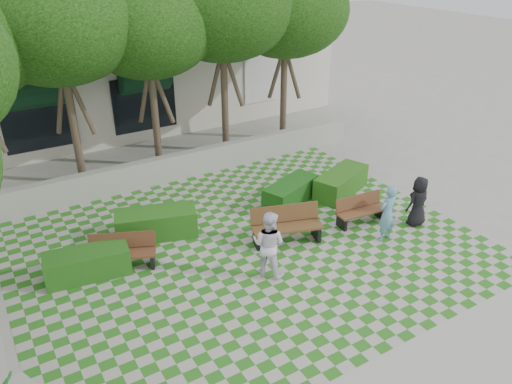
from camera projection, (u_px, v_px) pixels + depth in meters
ground at (270, 268)px, 12.78m from camera, size 90.00×90.00×0.00m
lawn at (250, 249)px, 13.54m from camera, size 12.00×12.00×0.00m
retaining_wall at (174, 167)px, 17.30m from camera, size 15.00×0.36×0.90m
bench_east at (361, 210)px, 14.67m from camera, size 1.61×0.66×0.83m
bench_mid at (286, 225)px, 13.71m from camera, size 2.03×1.20×1.01m
bench_west at (122, 252)px, 12.67m from camera, size 1.76×1.18×0.88m
hedge_east at (341, 183)px, 16.36m from camera, size 2.35×1.61×0.76m
hedge_midright at (291, 192)px, 15.78m from camera, size 2.18×1.48×0.71m
hedge_midleft at (156, 223)px, 14.01m from camera, size 2.39×1.51×0.78m
hedge_west at (88, 264)px, 12.34m from camera, size 2.12×1.11×0.71m
person_blue at (387, 213)px, 13.61m from camera, size 0.64×0.45×1.67m
person_dark at (418, 201)px, 14.40m from camera, size 0.75×0.49×1.51m
person_white at (269, 244)px, 12.18m from camera, size 1.04×1.08×1.76m
tree_row at (103, 32)px, 14.10m from camera, size 17.70×13.40×7.41m
building at (122, 61)px, 22.79m from camera, size 18.00×8.92×5.15m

